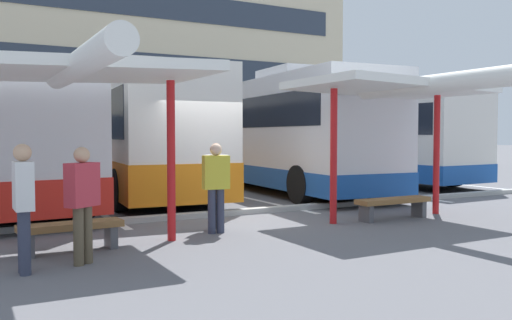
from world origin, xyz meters
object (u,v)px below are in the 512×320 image
coach_bus_3 (272,134)px  waiting_passenger_2 (82,197)px  bench_0 (71,230)px  waiting_passenger_3 (23,199)px  coach_bus_2 (133,136)px  waiting_shelter_1 (398,90)px  coach_bus_1 (0,141)px  waiting_passenger_0 (216,182)px  waiting_shelter_0 (70,73)px  waiting_passenger_1 (216,180)px  bench_1 (393,203)px  coach_bus_4 (359,136)px

coach_bus_3 → waiting_passenger_2: (-7.64, -7.99, -0.89)m
bench_0 → waiting_passenger_3: 1.44m
coach_bus_2 → waiting_shelter_1: (3.26, -8.16, 0.96)m
coach_bus_1 → waiting_passenger_0: 7.48m
waiting_shelter_1 → waiting_shelter_0: bearing=-179.0°
waiting_passenger_0 → waiting_passenger_1: (0.15, 0.33, 0.00)m
coach_bus_2 → bench_1: 8.82m
waiting_passenger_0 → coach_bus_2: bearing=85.1°
bench_0 → waiting_passenger_2: waiting_passenger_2 is taller
coach_bus_1 → waiting_passenger_2: size_ratio=6.95×
coach_bus_1 → waiting_shelter_0: coach_bus_1 is taller
coach_bus_2 → bench_1: coach_bus_2 is taller
bench_1 → waiting_passenger_1: (-3.77, 0.66, 0.59)m
waiting_shelter_0 → waiting_shelter_1: size_ratio=1.03×
coach_bus_3 → waiting_shelter_1: bearing=-99.2°
waiting_passenger_3 → waiting_shelter_1: bearing=8.1°
waiting_shelter_0 → waiting_passenger_2: size_ratio=2.76×
coach_bus_2 → waiting_passenger_2: size_ratio=7.38×
coach_bus_3 → waiting_passenger_1: size_ratio=7.08×
coach_bus_2 → coach_bus_3: coach_bus_3 is taller
bench_0 → waiting_passenger_0: waiting_passenger_0 is taller
coach_bus_3 → waiting_shelter_1: size_ratio=2.65×
waiting_shelter_1 → waiting_passenger_2: 6.79m
waiting_shelter_0 → waiting_passenger_0: 3.16m
waiting_passenger_0 → waiting_passenger_2: waiting_passenger_0 is taller
bench_1 → waiting_passenger_0: waiting_passenger_0 is taller
waiting_shelter_0 → waiting_passenger_3: waiting_shelter_0 is taller
waiting_shelter_0 → waiting_passenger_2: (0.01, -0.75, -1.76)m
coach_bus_4 → waiting_passenger_1: coach_bus_4 is taller
waiting_passenger_1 → waiting_passenger_3: waiting_passenger_3 is taller
coach_bus_2 → waiting_passenger_1: (-0.51, -7.41, -0.80)m
bench_1 → waiting_passenger_3: bearing=-171.2°
waiting_shelter_0 → waiting_passenger_3: bearing=-129.2°
waiting_passenger_3 → coach_bus_3: bearing=44.2°
coach_bus_2 → waiting_passenger_2: 9.62m
waiting_shelter_0 → coach_bus_2: bearing=68.6°
coach_bus_3 → bench_1: 7.28m
coach_bus_3 → coach_bus_4: (4.32, 0.80, -0.09)m
waiting_passenger_2 → waiting_passenger_3: bearing=-167.7°
bench_0 → coach_bus_2: bearing=68.3°
waiting_passenger_0 → waiting_passenger_1: waiting_passenger_1 is taller
bench_0 → waiting_passenger_1: waiting_passenger_1 is taller
waiting_passenger_3 → waiting_passenger_2: bearing=12.3°
waiting_passenger_2 → bench_1: bearing=8.4°
bench_0 → waiting_passenger_2: bearing=-89.5°
waiting_shelter_1 → waiting_passenger_1: waiting_shelter_1 is taller
bench_0 → waiting_passenger_0: 2.67m
waiting_passenger_3 → coach_bus_2: bearing=66.6°
waiting_shelter_1 → waiting_passenger_0: waiting_shelter_1 is taller
waiting_passenger_2 → coach_bus_4: bearing=36.3°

